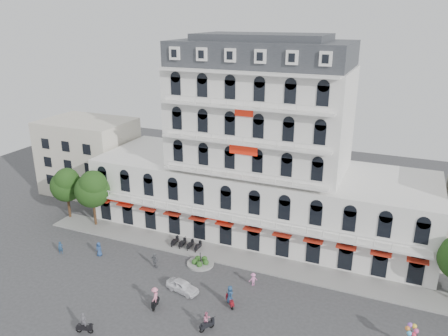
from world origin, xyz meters
TOP-DOWN VIEW (x-y plane):
  - ground at (0.00, 0.00)m, footprint 120.00×120.00m
  - sidewalk at (0.00, 9.00)m, footprint 53.00×4.00m
  - main_building at (0.00, 18.00)m, footprint 45.00×15.00m
  - flank_building_west at (-30.00, 20.00)m, footprint 14.00×10.00m
  - traffic_island at (-3.00, 6.00)m, footprint 3.20×3.20m
  - parked_scooter_row at (-6.35, 8.80)m, footprint 4.40×1.80m
  - tree_west_outer at (-25.95, 9.98)m, footprint 4.50×4.48m
  - tree_west_inner at (-20.95, 9.48)m, footprint 4.76×4.76m
  - parked_car at (-2.43, 0.48)m, footprint 4.00×2.29m
  - rider_west at (-7.76, -8.77)m, footprint 1.66×0.77m
  - rider_southwest at (2.53, -3.99)m, footprint 1.05×1.53m
  - rider_east at (3.16, 0.15)m, footprint 1.29×1.32m
  - rider_center at (-3.66, -2.99)m, footprint 0.91×1.69m
  - pedestrian_left at (-15.30, 3.01)m, footprint 0.89×0.60m
  - pedestrian_mid at (-7.63, 3.43)m, footprint 1.10×0.54m
  - pedestrian_right at (4.12, 4.47)m, footprint 1.10×1.06m
  - pedestrian_far at (-20.00, 1.57)m, footprint 0.67×0.70m

SIDE VIEW (x-z plane):
  - ground at x=0.00m, z-range 0.00..0.00m
  - parked_scooter_row at x=-6.35m, z-range -0.55..0.55m
  - sidewalk at x=0.00m, z-range 0.00..0.16m
  - traffic_island at x=-3.00m, z-range -0.54..1.06m
  - parked_car at x=-2.43m, z-range 0.00..1.28m
  - pedestrian_right at x=4.12m, z-range 0.00..1.50m
  - pedestrian_far at x=-20.00m, z-range 0.00..1.60m
  - pedestrian_left at x=-15.30m, z-range 0.00..1.79m
  - pedestrian_mid at x=-7.63m, z-range 0.00..1.82m
  - rider_west at x=-7.76m, z-range -0.11..2.07m
  - rider_southwest at x=2.53m, z-range 0.00..1.99m
  - rider_east at x=3.16m, z-range 0.02..2.39m
  - rider_center at x=-3.66m, z-range 0.08..2.40m
  - tree_west_outer at x=-25.95m, z-range 1.47..9.23m
  - tree_west_inner at x=-20.95m, z-range 1.56..9.81m
  - flank_building_west at x=-30.00m, z-range 0.00..12.00m
  - main_building at x=0.00m, z-range -2.94..22.86m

